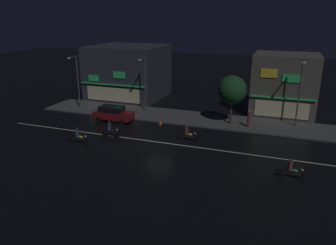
# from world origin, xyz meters

# --- Properties ---
(ground_plane) EXTENTS (140.00, 140.00, 0.00)m
(ground_plane) POSITION_xyz_m (0.00, 0.00, 0.00)
(ground_plane) COLOR black
(lane_divider_stripe) EXTENTS (32.78, 0.16, 0.01)m
(lane_divider_stripe) POSITION_xyz_m (0.00, 0.00, 0.01)
(lane_divider_stripe) COLOR beige
(lane_divider_stripe) RESTS_ON ground
(sidewalk_far) EXTENTS (34.50, 5.12, 0.14)m
(sidewalk_far) POSITION_xyz_m (0.00, 7.88, 0.07)
(sidewalk_far) COLOR #4C4C4F
(sidewalk_far) RESTS_ON ground
(storefront_left_block) EXTENTS (9.68, 9.11, 7.13)m
(storefront_left_block) POSITION_xyz_m (-10.35, 14.92, 3.56)
(storefront_left_block) COLOR #2D333D
(storefront_left_block) RESTS_ON ground
(storefront_center_block) EXTENTS (7.08, 6.27, 6.98)m
(storefront_center_block) POSITION_xyz_m (10.35, 13.50, 3.48)
(storefront_center_block) COLOR #56514C
(storefront_center_block) RESTS_ON ground
(streetlamp_west) EXTENTS (0.44, 1.64, 6.44)m
(streetlamp_west) POSITION_xyz_m (-13.34, 6.98, 3.98)
(streetlamp_west) COLOR #47494C
(streetlamp_west) RESTS_ON sidewalk_far
(streetlamp_mid) EXTENTS (0.44, 1.64, 6.39)m
(streetlamp_mid) POSITION_xyz_m (-5.15, 8.63, 3.96)
(streetlamp_mid) COLOR #47494C
(streetlamp_mid) RESTS_ON sidewalk_far
(streetlamp_east) EXTENTS (0.44, 1.64, 6.91)m
(streetlamp_east) POSITION_xyz_m (11.88, 8.65, 4.23)
(streetlamp_east) COLOR #47494C
(streetlamp_east) RESTS_ON sidewalk_far
(pedestrian_on_sidewalk) EXTENTS (0.34, 0.34, 1.75)m
(pedestrian_on_sidewalk) POSITION_xyz_m (7.33, 6.77, 0.96)
(pedestrian_on_sidewalk) COLOR brown
(pedestrian_on_sidewalk) RESTS_ON sidewalk_far
(street_tree) EXTENTS (3.00, 3.00, 5.15)m
(street_tree) POSITION_xyz_m (5.35, 7.29, 3.78)
(street_tree) COLOR #473323
(street_tree) RESTS_ON sidewalk_far
(parked_car_near_kerb) EXTENTS (4.30, 1.98, 1.67)m
(parked_car_near_kerb) POSITION_xyz_m (-7.01, 4.20, 0.87)
(parked_car_near_kerb) COLOR maroon
(parked_car_near_kerb) RESTS_ON ground
(motorcycle_lead) EXTENTS (1.90, 0.60, 1.52)m
(motorcycle_lead) POSITION_xyz_m (-4.93, -0.15, 0.63)
(motorcycle_lead) COLOR black
(motorcycle_lead) RESTS_ON ground
(motorcycle_following) EXTENTS (1.90, 0.60, 1.52)m
(motorcycle_following) POSITION_xyz_m (2.36, 1.36, 0.63)
(motorcycle_following) COLOR black
(motorcycle_following) RESTS_ON ground
(motorcycle_opposite_lane) EXTENTS (1.90, 0.60, 1.52)m
(motorcycle_opposite_lane) POSITION_xyz_m (11.48, -3.23, 0.63)
(motorcycle_opposite_lane) COLOR black
(motorcycle_opposite_lane) RESTS_ON ground
(motorcycle_trailing_far) EXTENTS (1.90, 0.60, 1.52)m
(motorcycle_trailing_far) POSITION_xyz_m (-6.80, -2.67, 0.63)
(motorcycle_trailing_far) COLOR black
(motorcycle_trailing_far) RESTS_ON ground
(traffic_cone) EXTENTS (0.36, 0.36, 0.55)m
(traffic_cone) POSITION_xyz_m (-1.71, 4.87, 0.28)
(traffic_cone) COLOR orange
(traffic_cone) RESTS_ON ground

